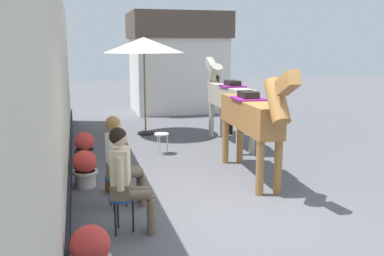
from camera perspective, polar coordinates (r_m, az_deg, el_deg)
The scene contains 13 objects.
ground_plane at distance 9.00m, azimuth -0.57°, elevation -4.29°, with size 40.00×40.00×0.00m, color #56565B.
pub_facade_wall at distance 6.95m, azimuth -18.07°, elevation 3.50°, with size 0.34×14.00×3.40m.
distant_cottage at distance 15.57m, azimuth -1.93°, elevation 8.96°, with size 3.40×2.60×3.50m.
seated_visitor_near at distance 5.47m, azimuth -8.87°, elevation -6.23°, with size 0.61×0.48×1.39m.
seated_visitor_far at distance 6.32m, azimuth -9.66°, elevation -3.86°, with size 0.61×0.49×1.39m.
saddled_horse_near at distance 7.58m, azimuth 8.06°, elevation 1.65°, with size 0.56×3.00×2.06m.
saddled_horse_far at distance 10.30m, azimuth 4.94°, elevation 4.21°, with size 0.50×3.00×2.06m.
flower_planter_nearest at distance 4.54m, azimuth -13.42°, elevation -16.20°, with size 0.43×0.43×0.64m.
flower_planter_inner_far at distance 7.48m, azimuth -14.17°, elevation -5.21°, with size 0.43×0.43×0.64m.
flower_planter_farthest at distance 9.00m, azimuth -14.20°, elevation -2.44°, with size 0.43×0.43×0.64m.
cafe_parasol at distance 11.34m, azimuth -6.48°, elevation 10.92°, with size 2.10×2.10×2.58m.
spare_stool_white at distance 9.43m, azimuth -4.11°, elevation -1.09°, with size 0.32×0.32×0.46m.
satchel_bag at distance 7.16m, azimuth -10.69°, elevation -7.75°, with size 0.28×0.12×0.20m, color brown.
Camera 1 is at (-2.20, -5.39, 2.40)m, focal length 39.77 mm.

